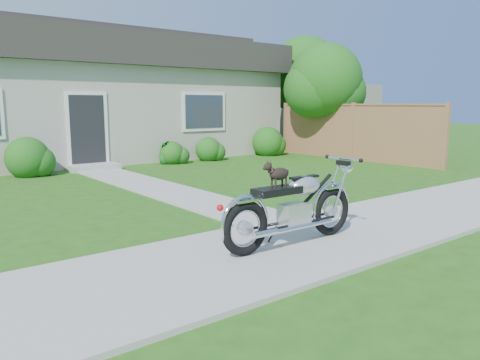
% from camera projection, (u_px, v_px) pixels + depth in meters
% --- Properties ---
extents(ground, '(80.00, 80.00, 0.00)m').
position_uv_depth(ground, '(386.00, 221.00, 7.45)').
color(ground, '#235114').
rests_on(ground, ground).
extents(sidewalk, '(24.00, 2.20, 0.04)m').
position_uv_depth(sidewalk, '(386.00, 220.00, 7.45)').
color(sidewalk, '#9E9B93').
rests_on(sidewalk, ground).
extents(walkway, '(1.20, 8.00, 0.03)m').
position_uv_depth(walkway, '(154.00, 187.00, 10.43)').
color(walkway, '#9E9B93').
rests_on(walkway, ground).
extents(house, '(12.60, 7.03, 4.50)m').
position_uv_depth(house, '(97.00, 95.00, 16.45)').
color(house, '#BAB4A8').
rests_on(house, ground).
extents(fence, '(0.12, 6.62, 1.90)m').
position_uv_depth(fence, '(353.00, 132.00, 15.60)').
color(fence, '#976243').
rests_on(fence, ground).
extents(tree_near, '(2.65, 2.60, 3.99)m').
position_uv_depth(tree_near, '(329.00, 84.00, 16.54)').
color(tree_near, '#3D2B1C').
rests_on(tree_near, ground).
extents(tree_far, '(3.02, 3.02, 4.62)m').
position_uv_depth(tree_far, '(308.00, 77.00, 19.40)').
color(tree_far, '#3D2B1C').
rests_on(tree_far, ground).
extents(shrub_row, '(11.55, 1.12, 1.12)m').
position_uv_depth(shrub_row, '(138.00, 152.00, 13.89)').
color(shrub_row, '#1F5817').
rests_on(shrub_row, ground).
extents(potted_plant_left, '(0.70, 0.78, 0.80)m').
position_uv_depth(potted_plant_left, '(23.00, 161.00, 12.00)').
color(potted_plant_left, '#254C14').
rests_on(potted_plant_left, ground).
extents(potted_plant_right, '(0.58, 0.58, 0.74)m').
position_uv_depth(potted_plant_right, '(165.00, 152.00, 14.50)').
color(potted_plant_right, '#195E1D').
rests_on(potted_plant_right, ground).
extents(motorcycle_with_dog, '(2.22, 0.60, 1.10)m').
position_uv_depth(motorcycle_with_dog, '(294.00, 207.00, 6.01)').
color(motorcycle_with_dog, black).
rests_on(motorcycle_with_dog, sidewalk).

